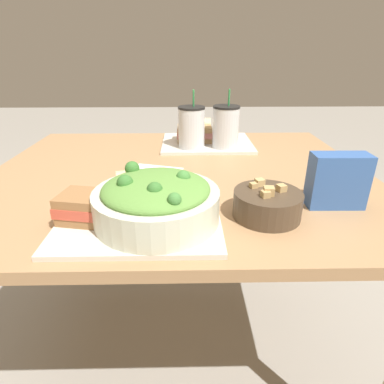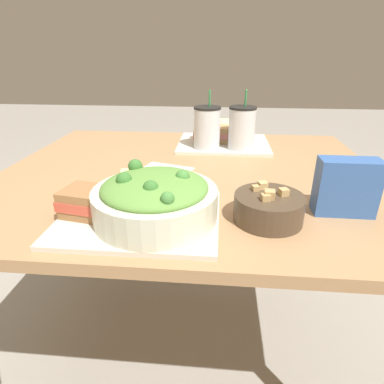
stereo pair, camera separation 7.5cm
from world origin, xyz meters
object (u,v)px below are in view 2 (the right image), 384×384
at_px(baguette_near, 147,182).
at_px(drink_cup_red, 242,129).
at_px(salad_bowl, 155,198).
at_px(soup_bowl, 269,207).
at_px(drink_cup_dark, 207,129).
at_px(sandwich_far, 211,134).
at_px(chip_bag, 346,187).
at_px(sandwich_near, 92,202).
at_px(baguette_far, 216,127).
at_px(napkin_folded, 165,170).

relative_size(baguette_near, drink_cup_red, 0.63).
distance_m(salad_bowl, soup_bowl, 0.27).
bearing_deg(drink_cup_dark, sandwich_far, 81.32).
bearing_deg(drink_cup_dark, baguette_near, -106.22).
bearing_deg(chip_bag, soup_bowl, -163.08).
bearing_deg(sandwich_near, drink_cup_red, 67.87).
xyz_separation_m(sandwich_near, chip_bag, (0.60, 0.09, 0.03)).
bearing_deg(baguette_near, baguette_far, -27.50).
bearing_deg(baguette_far, chip_bag, -154.57).
xyz_separation_m(sandwich_near, baguette_far, (0.27, 0.78, 0.01)).
distance_m(salad_bowl, baguette_near, 0.13).
distance_m(baguette_far, chip_bag, 0.77).
relative_size(drink_cup_red, napkin_folded, 1.17).
bearing_deg(sandwich_near, salad_bowl, 9.41).
relative_size(soup_bowl, chip_bag, 1.15).
xyz_separation_m(salad_bowl, drink_cup_dark, (0.09, 0.59, 0.02)).
relative_size(sandwich_near, chip_bag, 1.08).
xyz_separation_m(baguette_near, drink_cup_red, (0.27, 0.47, 0.04)).
distance_m(chip_bag, napkin_folded, 0.55).
xyz_separation_m(sandwich_near, baguette_near, (0.11, 0.12, 0.01)).
relative_size(chip_bag, napkin_folded, 0.74).
bearing_deg(chip_bag, salad_bowl, -168.10).
height_order(drink_cup_red, napkin_folded, drink_cup_red).
distance_m(soup_bowl, sandwich_near, 0.41).
bearing_deg(baguette_near, chip_bag, -107.26).
xyz_separation_m(baguette_far, chip_bag, (0.33, -0.70, 0.02)).
xyz_separation_m(salad_bowl, soup_bowl, (0.26, 0.03, -0.03)).
bearing_deg(baguette_near, salad_bowl, -172.84).
relative_size(sandwich_near, drink_cup_dark, 0.69).
relative_size(salad_bowl, drink_cup_red, 1.27).
bearing_deg(soup_bowl, chip_bag, 16.17).
height_order(sandwich_near, drink_cup_red, drink_cup_red).
height_order(drink_cup_dark, napkin_folded, drink_cup_dark).
bearing_deg(sandwich_far, soup_bowl, -76.65).
bearing_deg(sandwich_far, baguette_near, -105.11).
relative_size(salad_bowl, baguette_far, 2.43).
bearing_deg(sandwich_near, soup_bowl, 14.80).
relative_size(baguette_far, chip_bag, 0.82).
distance_m(sandwich_near, drink_cup_dark, 0.64).
height_order(soup_bowl, sandwich_far, soup_bowl).
height_order(sandwich_far, drink_cup_red, drink_cup_red).
bearing_deg(soup_bowl, sandwich_far, 103.49).
bearing_deg(drink_cup_red, salad_bowl, -110.78).
height_order(sandwich_far, napkin_folded, sandwich_far).
distance_m(drink_cup_red, chip_bag, 0.55).
bearing_deg(soup_bowl, sandwich_near, -175.67).
relative_size(baguette_far, drink_cup_dark, 0.53).
distance_m(soup_bowl, sandwich_far, 0.67).
xyz_separation_m(sandwich_far, drink_cup_red, (0.12, -0.10, 0.04)).
xyz_separation_m(soup_bowl, sandwich_near, (-0.41, -0.03, 0.01)).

